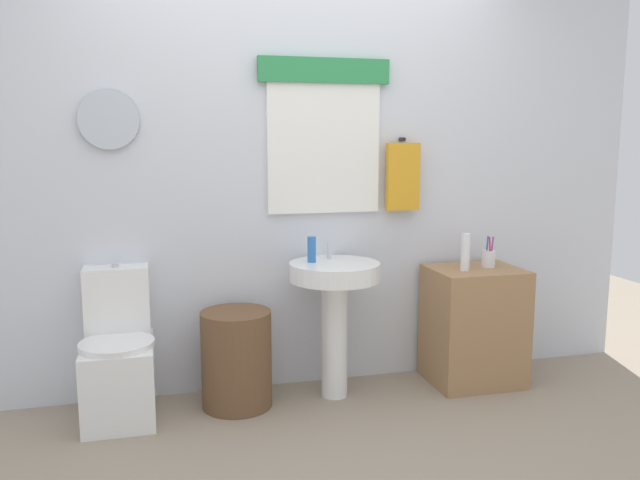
# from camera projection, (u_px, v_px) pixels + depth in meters

# --- Properties ---
(ground_plane) EXTENTS (8.00, 8.00, 0.00)m
(ground_plane) POSITION_uv_depth(u_px,v_px,m) (348.00, 472.00, 2.86)
(ground_plane) COLOR gray
(back_wall) EXTENTS (4.40, 0.18, 2.60)m
(back_wall) POSITION_uv_depth(u_px,v_px,m) (292.00, 167.00, 3.75)
(back_wall) COLOR silver
(back_wall) RESTS_ON ground_plane
(toilet) EXTENTS (0.38, 0.51, 0.80)m
(toilet) POSITION_uv_depth(u_px,v_px,m) (119.00, 360.00, 3.40)
(toilet) COLOR white
(toilet) RESTS_ON ground_plane
(laundry_hamper) EXTENTS (0.39, 0.39, 0.54)m
(laundry_hamper) POSITION_uv_depth(u_px,v_px,m) (237.00, 359.00, 3.53)
(laundry_hamper) COLOR brown
(laundry_hamper) RESTS_ON ground_plane
(pedestal_sink) EXTENTS (0.51, 0.51, 0.78)m
(pedestal_sink) POSITION_uv_depth(u_px,v_px,m) (335.00, 297.00, 3.62)
(pedestal_sink) COLOR white
(pedestal_sink) RESTS_ON ground_plane
(faucet) EXTENTS (0.03, 0.03, 0.10)m
(faucet) POSITION_uv_depth(u_px,v_px,m) (329.00, 250.00, 3.70)
(faucet) COLOR silver
(faucet) RESTS_ON pedestal_sink
(wooden_cabinet) EXTENTS (0.53, 0.44, 0.70)m
(wooden_cabinet) POSITION_uv_depth(u_px,v_px,m) (474.00, 325.00, 3.88)
(wooden_cabinet) COLOR #9E754C
(wooden_cabinet) RESTS_ON ground_plane
(soap_bottle) EXTENTS (0.05, 0.05, 0.15)m
(soap_bottle) POSITION_uv_depth(u_px,v_px,m) (312.00, 249.00, 3.60)
(soap_bottle) COLOR #2D6BB7
(soap_bottle) RESTS_ON pedestal_sink
(lotion_bottle) EXTENTS (0.05, 0.05, 0.22)m
(lotion_bottle) POSITION_uv_depth(u_px,v_px,m) (465.00, 252.00, 3.74)
(lotion_bottle) COLOR white
(lotion_bottle) RESTS_ON wooden_cabinet
(toothbrush_cup) EXTENTS (0.08, 0.08, 0.19)m
(toothbrush_cup) POSITION_uv_depth(u_px,v_px,m) (489.00, 258.00, 3.85)
(toothbrush_cup) COLOR silver
(toothbrush_cup) RESTS_ON wooden_cabinet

